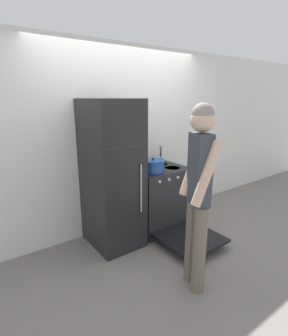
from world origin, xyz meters
name	(u,v)px	position (x,y,z in m)	size (l,w,h in m)	color
ground_plane	(127,222)	(0.00, 0.00, 0.00)	(14.00, 14.00, 0.00)	slate
wall_back	(124,139)	(0.00, 0.03, 1.27)	(10.00, 0.06, 2.55)	silver
refrigerator	(112,175)	(-0.43, -0.36, 0.92)	(0.58, 0.75, 1.84)	black
stove_range	(158,198)	(0.30, -0.38, 0.44)	(0.78, 1.39, 0.89)	#232326
dutch_oven_pot	(153,166)	(0.12, -0.47, 0.98)	(0.35, 0.31, 0.19)	#1E4C9E
tea_kettle	(142,163)	(0.14, -0.20, 0.96)	(0.19, 0.15, 0.21)	black
utensil_jar	(161,160)	(0.49, -0.20, 0.96)	(0.10, 0.10, 0.27)	#B7BABF
person	(199,189)	(-0.19, -1.57, 1.03)	(0.38, 0.44, 1.81)	#6B6051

